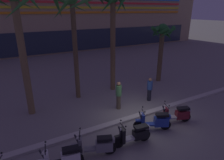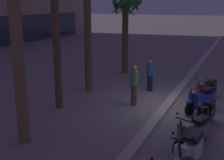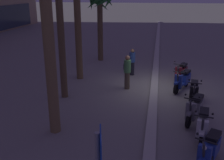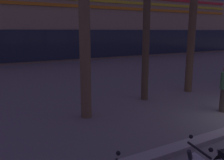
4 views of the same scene
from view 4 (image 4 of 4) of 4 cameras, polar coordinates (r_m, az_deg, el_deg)
The scene contains 1 object.
mall_facade_backdrop at distance 30.74m, azimuth -12.82°, elevation 16.27°, with size 48.78×14.53×11.03m.
Camera 4 is at (-8.11, -3.78, 2.90)m, focal length 38.27 mm.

